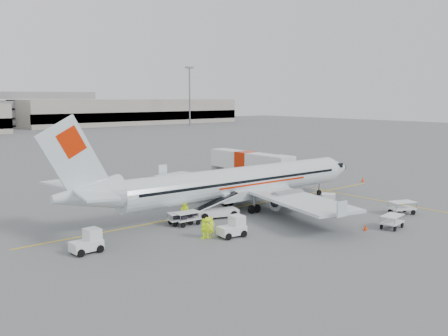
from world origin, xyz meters
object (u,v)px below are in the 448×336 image
at_px(jet_bridge, 246,168).
at_px(belt_loader, 217,203).
at_px(tug_mid, 232,227).
at_px(aircraft, 241,162).
at_px(tug_aft, 86,241).
at_px(tug_fore, 328,205).

distance_m(jet_bridge, belt_loader, 18.82).
distance_m(jet_bridge, tug_mid, 25.00).
relative_size(aircraft, belt_loader, 6.59).
relative_size(jet_bridge, belt_loader, 2.99).
relative_size(tug_mid, tug_aft, 0.99).
relative_size(belt_loader, tug_fore, 2.14).
bearing_deg(belt_loader, jet_bridge, 59.41).
bearing_deg(tug_aft, belt_loader, 5.95).
bearing_deg(tug_mid, jet_bridge, 51.31).
bearing_deg(tug_mid, tug_aft, 167.85).
bearing_deg(tug_aft, tug_fore, -12.16).
xyz_separation_m(aircraft, tug_aft, (-17.75, -3.36, -3.90)).
height_order(aircraft, tug_fore, aircraft).
height_order(tug_fore, tug_mid, tug_fore).
distance_m(belt_loader, tug_mid, 6.55).
bearing_deg(belt_loader, aircraft, 36.28).
relative_size(aircraft, tug_mid, 15.82).
bearing_deg(tug_fore, tug_mid, 141.65).
relative_size(jet_bridge, tug_aft, 7.14).
bearing_deg(belt_loader, tug_mid, -98.34).
xyz_separation_m(aircraft, belt_loader, (-4.00, -1.16, -3.33)).
bearing_deg(tug_mid, tug_fore, 5.98).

